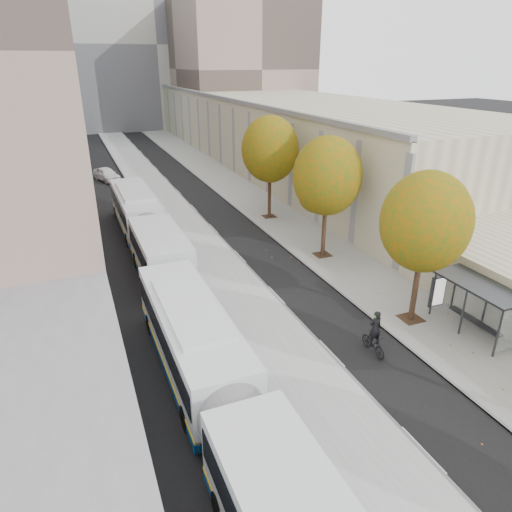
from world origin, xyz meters
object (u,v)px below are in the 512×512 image
bus_far (145,225)px  bus_shelter (482,292)px  distant_car (107,174)px  bus_near (222,395)px  cyclist (374,338)px

bus_far → bus_shelter: bearing=-53.3°
bus_shelter → distant_car: 41.00m
bus_near → cyclist: 8.04m
cyclist → distant_car: size_ratio=0.51×
distant_car → bus_shelter: bearing=-89.3°
bus_near → bus_far: (0.50, 18.74, 0.03)m
bus_near → distant_car: 40.32m
bus_shelter → cyclist: size_ratio=2.05×
bus_shelter → bus_near: bus_near is taller
cyclist → distant_car: 39.12m
bus_far → cyclist: (7.25, -16.75, -0.84)m
bus_far → cyclist: size_ratio=8.35×
bus_shelter → bus_far: (-12.84, 17.12, -0.56)m
bus_shelter → distant_car: size_ratio=1.05×
bus_far → cyclist: 18.27m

